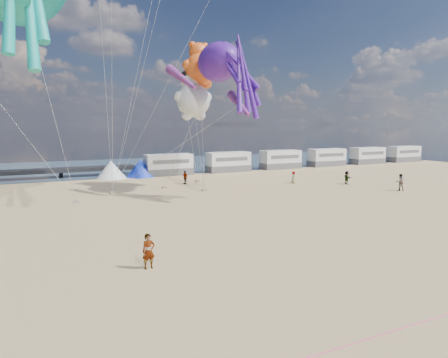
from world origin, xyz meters
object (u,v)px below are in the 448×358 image
sandbag_e (113,192)px  beachgoer_0 (293,177)px  motorhome_0 (169,165)px  windsock_mid (182,78)px  motorhome_3 (327,157)px  standing_person (149,251)px  windsock_right (240,105)px  sandbag_d (197,181)px  tent_white (111,169)px  kite_octopus_purple (219,62)px  kite_teddy_orange (200,69)px  beachgoer_4 (347,178)px  sandbag_a (76,202)px  beachgoer_3 (185,177)px  tent_blue (141,168)px  motorhome_4 (367,156)px  sandbag_c (204,190)px  motorhome_1 (228,162)px  sandbag_b (164,187)px  motorhome_2 (281,160)px  motorhome_5 (404,154)px  beachgoer_1 (400,182)px

sandbag_e → beachgoer_0: bearing=-6.5°
motorhome_0 → windsock_mid: 19.43m
motorhome_3 → standing_person: (-41.01, -35.22, -0.60)m
motorhome_0 → windsock_right: windsock_right is taller
standing_person → sandbag_d: 30.39m
tent_white → kite_octopus_purple: bearing=-61.3°
motorhome_3 → kite_teddy_orange: size_ratio=1.07×
beachgoer_4 → kite_octopus_purple: bearing=95.0°
motorhome_3 → sandbag_a: bearing=-159.4°
beachgoer_3 → sandbag_e: bearing=-92.9°
tent_blue → windsock_mid: 19.24m
motorhome_4 → sandbag_c: motorhome_4 is taller
motorhome_3 → sandbag_e: size_ratio=13.20×
motorhome_1 → sandbag_c: motorhome_1 is taller
beachgoer_3 → sandbag_b: size_ratio=3.22×
tent_blue → sandbag_e: (-6.02, -11.85, -1.09)m
motorhome_2 → windsock_right: windsock_right is taller
motorhome_3 → sandbag_c: size_ratio=13.20×
sandbag_b → kite_octopus_purple: kite_octopus_purple is taller
motorhome_2 → motorhome_3: same height
tent_white → sandbag_c: size_ratio=8.00×
tent_white → beachgoer_0: bearing=-36.5°
sandbag_d → beachgoer_4: bearing=-32.0°
kite_teddy_orange → windsock_right: 10.89m
motorhome_0 → tent_white: motorhome_0 is taller
tent_blue → motorhome_3: bearing=0.0°
motorhome_2 → sandbag_a: size_ratio=13.20×
sandbag_b → beachgoer_3: bearing=33.4°
motorhome_5 → kite_octopus_purple: size_ratio=0.63×
motorhome_3 → kite_octopus_purple: kite_octopus_purple is taller
sandbag_c → motorhome_1: bearing=55.1°
sandbag_a → sandbag_c: same height
motorhome_4 → windsock_mid: 45.85m
motorhome_3 → sandbag_c: 32.83m
sandbag_a → motorhome_5: bearing=14.5°
motorhome_2 → motorhome_5: bearing=0.0°
motorhome_5 → sandbag_d: bearing=-170.1°
motorhome_0 → beachgoer_1: (18.49, -23.91, -0.58)m
motorhome_0 → tent_white: 8.01m
beachgoer_3 → sandbag_b: bearing=-76.8°
sandbag_a → kite_teddy_orange: bearing=16.9°
motorhome_3 → tent_blue: bearing=180.0°
motorhome_3 → kite_octopus_purple: bearing=-150.7°
motorhome_4 → sandbag_d: (-36.86, -8.08, -1.39)m
standing_person → beachgoer_4: bearing=28.7°
motorhome_3 → sandbag_b: (-32.66, -11.17, -1.39)m
sandbag_b → tent_white: bearing=109.0°
motorhome_0 → sandbag_e: (-10.02, -11.85, -1.39)m
beachgoer_3 → windsock_mid: bearing=-41.8°
beachgoer_0 → motorhome_3: bearing=-12.9°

